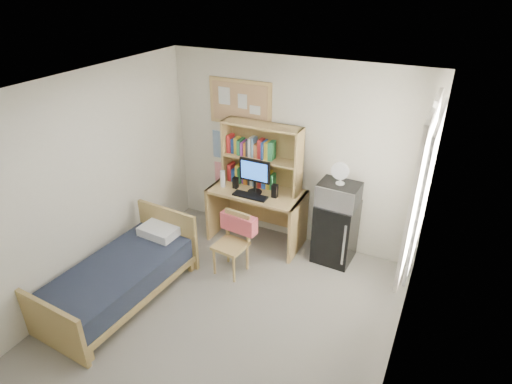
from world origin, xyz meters
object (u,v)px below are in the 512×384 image
at_px(speaker_right, 275,191).
at_px(bulletin_board, 240,103).
at_px(desk_chair, 230,245).
at_px(mini_fridge, 336,231).
at_px(bed, 120,282).
at_px(monitor, 255,177).
at_px(speaker_left, 236,183).
at_px(desk_fan, 341,174).
at_px(microwave, 339,194).
at_px(desk, 257,216).

bearing_deg(speaker_right, bulletin_board, 151.52).
height_order(desk_chair, speaker_right, speaker_right).
distance_m(mini_fridge, bed, 2.81).
relative_size(monitor, speaker_left, 2.92).
relative_size(monitor, desk_fan, 1.71).
distance_m(bulletin_board, monitor, 1.04).
xyz_separation_m(bulletin_board, microwave, (1.55, -0.27, -0.92)).
height_order(mini_fridge, microwave, microwave).
bearing_deg(speaker_right, desk_chair, -110.03).
xyz_separation_m(mini_fridge, microwave, (-0.00, -0.02, 0.57)).
bearing_deg(microwave, desk_fan, 0.00).
height_order(monitor, microwave, monitor).
xyz_separation_m(desk, desk_chair, (0.02, -0.81, 0.01)).
bearing_deg(bulletin_board, desk_chair, -69.20).
relative_size(desk_chair, speaker_left, 5.15).
bearing_deg(microwave, monitor, -171.44).
xyz_separation_m(desk_chair, desk_fan, (1.12, 0.87, 0.87)).
height_order(desk_chair, desk_fan, desk_fan).
xyz_separation_m(desk, speaker_left, (-0.30, -0.06, 0.49)).
height_order(desk_chair, speaker_left, speaker_left).
xyz_separation_m(desk, microwave, (1.14, 0.06, 0.59)).
relative_size(mini_fridge, microwave, 1.68).
xyz_separation_m(monitor, speaker_left, (-0.30, 0.00, -0.16)).
height_order(mini_fridge, bed, mini_fridge).
relative_size(monitor, microwave, 0.93).
relative_size(desk, speaker_right, 7.21).
distance_m(monitor, microwave, 1.15).
height_order(desk, speaker_left, speaker_left).
xyz_separation_m(bulletin_board, speaker_right, (0.71, -0.39, -1.01)).
height_order(bed, speaker_right, speaker_right).
relative_size(bulletin_board, microwave, 1.85).
distance_m(desk, microwave, 1.28).
bearing_deg(bulletin_board, mini_fridge, -9.33).
bearing_deg(monitor, desk, 90.00).
bearing_deg(desk_fan, desk_chair, -139.53).
bearing_deg(speaker_right, microwave, 8.59).
distance_m(monitor, speaker_left, 0.34).
distance_m(mini_fridge, desk_fan, 0.86).
relative_size(bed, speaker_right, 9.79).
relative_size(desk, monitor, 2.78).
height_order(mini_fridge, speaker_left, speaker_left).
height_order(desk, monitor, monitor).
xyz_separation_m(bulletin_board, mini_fridge, (1.55, -0.25, -1.49)).
bearing_deg(microwave, bed, -134.51).
height_order(speaker_right, microwave, microwave).
height_order(monitor, desk_fan, desk_fan).
distance_m(bulletin_board, desk_chair, 1.94).
xyz_separation_m(bulletin_board, desk_chair, (0.43, -1.14, -1.50)).
distance_m(desk, speaker_right, 0.59).
height_order(monitor, speaker_left, monitor).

